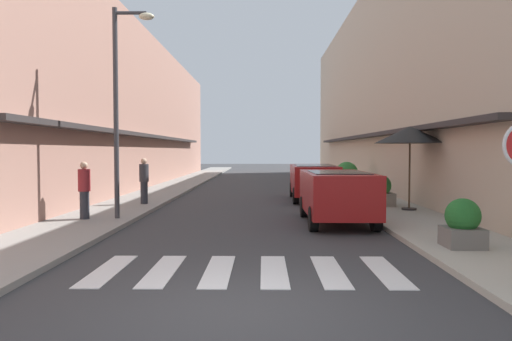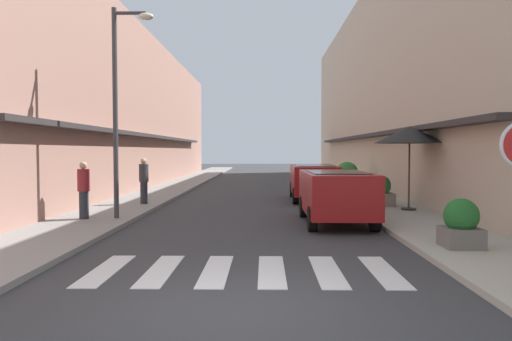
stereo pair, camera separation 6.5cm
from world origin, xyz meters
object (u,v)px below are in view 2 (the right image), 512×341
Objects in this scene: parked_car_mid at (313,178)px; cafe_umbrella at (410,135)px; planter_far at (347,176)px; planter_midblock at (380,192)px; planter_corner at (461,224)px; pedestrian_walking_near at (84,189)px; pedestrian_walking_far at (144,180)px; parked_car_near at (336,191)px; street_lamp at (121,92)px.

cafe_umbrella is at bearing -55.92° from parked_car_mid.
cafe_umbrella is 8.58m from planter_far.
parked_car_mid is at bearing 125.57° from planter_midblock.
planter_corner is 9.85m from pedestrian_walking_near.
cafe_umbrella is 1.64× the size of pedestrian_walking_far.
parked_car_near is at bearing -16.95° from pedestrian_walking_near.
pedestrian_walking_far is (-0.31, 3.63, -2.73)m from street_lamp.
planter_far is at bearing 78.61° from parked_car_near.
parked_car_near is at bearing 117.19° from planter_corner.
cafe_umbrella reaches higher than pedestrian_walking_near.
planter_corner is 14.38m from planter_far.
parked_car_near is at bearing -101.39° from planter_far.
parked_car_near is 4.02× the size of planter_corner.
pedestrian_walking_near reaches higher than planter_corner.
planter_far is 0.84× the size of pedestrian_walking_near.
pedestrian_walking_far is (0.74, 3.81, 0.02)m from pedestrian_walking_near.
planter_corner is at bearing -62.81° from parked_car_near.
parked_car_mid is 4.43× the size of planter_corner.
planter_midblock is 7.24m from planter_far.
parked_car_mid is at bearing 142.07° from pedestrian_walking_far.
planter_far reaches higher than planter_midblock.
planter_corner is 7.14m from planter_midblock.
parked_car_mid is 4.87m from planter_far.
parked_car_near is 0.66× the size of street_lamp.
cafe_umbrella is 6.37m from planter_corner.
pedestrian_walking_near is (-9.19, -3.34, 0.37)m from planter_midblock.
planter_far is at bearing 93.91° from cafe_umbrella.
parked_car_near is 1.45× the size of cafe_umbrella.
planter_far reaches higher than parked_car_near.
parked_car_mid is at bearing 124.08° from cafe_umbrella.
cafe_umbrella reaches higher than planter_far.
pedestrian_walking_far is (-9.11, 1.60, -1.56)m from cafe_umbrella.
pedestrian_walking_far is at bearing 176.84° from planter_midblock.
parked_car_near is 6.71m from street_lamp.
cafe_umbrella reaches higher than planter_corner.
planter_corner is (1.94, -3.77, -0.33)m from parked_car_near.
street_lamp is 13.59m from planter_far.
street_lamp is at bearing -128.32° from planter_far.
cafe_umbrella is at bearing -4.11° from pedestrian_walking_near.
parked_car_mid is 4.03× the size of planter_midblock.
cafe_umbrella is 2.52× the size of planter_midblock.
street_lamp reaches higher than cafe_umbrella.
pedestrian_walking_far is at bearing -141.57° from planter_far.
pedestrian_walking_near is (-9.28, -10.58, 0.20)m from planter_far.
planter_far is 10.90m from pedestrian_walking_far.
pedestrian_walking_far is (-6.40, 3.83, 0.08)m from parked_car_near.
parked_car_mid reaches higher than planter_midblock.
parked_car_near is 4.26m from planter_corner.
cafe_umbrella is at bearing 82.70° from planter_corner.
parked_car_mid reaches higher than planter_corner.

